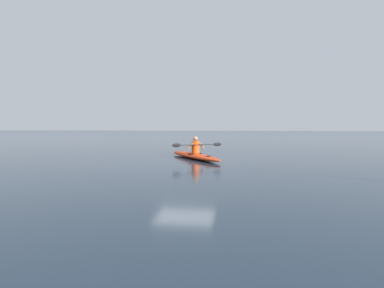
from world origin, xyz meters
The scene contains 3 objects.
ground_plane centered at (0.00, 0.00, 0.00)m, with size 160.00×160.00×0.00m, color #1E2D3D.
kayak centered at (-0.31, -0.62, 0.12)m, with size 3.21×4.55×0.24m.
kayaker centered at (-0.39, -0.49, 0.57)m, with size 2.00×1.28×0.75m.
Camera 1 is at (-2.67, 14.66, 1.48)m, focal length 32.71 mm.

